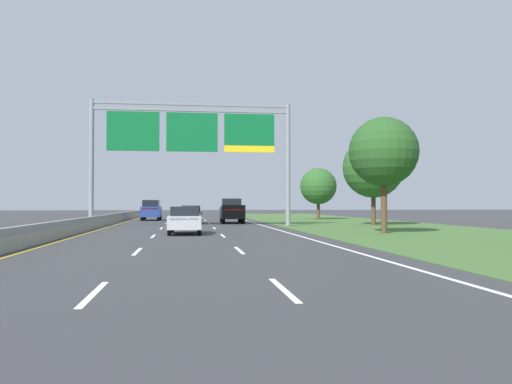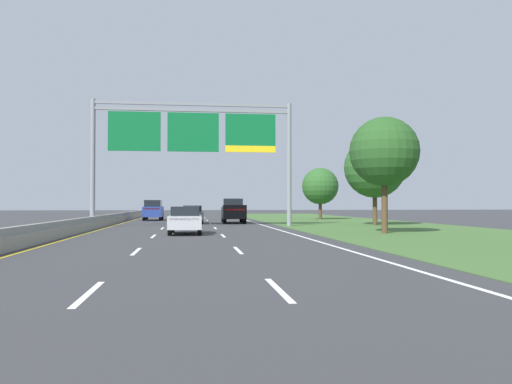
# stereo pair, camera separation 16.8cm
# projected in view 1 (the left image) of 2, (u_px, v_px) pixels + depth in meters

# --- Properties ---
(ground_plane) EXTENTS (220.00, 220.00, 0.00)m
(ground_plane) POSITION_uv_depth(u_px,v_px,m) (188.00, 230.00, 34.61)
(ground_plane) COLOR #333335
(lane_striping) EXTENTS (11.96, 106.00, 0.01)m
(lane_striping) POSITION_uv_depth(u_px,v_px,m) (188.00, 230.00, 34.16)
(lane_striping) COLOR white
(lane_striping) RESTS_ON ground
(grass_verge_right) EXTENTS (14.00, 110.00, 0.02)m
(grass_verge_right) POSITION_uv_depth(u_px,v_px,m) (391.00, 229.00, 36.44)
(grass_verge_right) COLOR #3D602D
(grass_verge_right) RESTS_ON ground
(median_barrier_concrete) EXTENTS (0.60, 110.00, 0.85)m
(median_barrier_concrete) POSITION_uv_depth(u_px,v_px,m) (84.00, 225.00, 33.76)
(median_barrier_concrete) COLOR gray
(median_barrier_concrete) RESTS_ON ground
(overhead_sign_gantry) EXTENTS (15.06, 0.42, 9.47)m
(overhead_sign_gantry) POSITION_uv_depth(u_px,v_px,m) (192.00, 138.00, 39.59)
(overhead_sign_gantry) COLOR gray
(overhead_sign_gantry) RESTS_ON ground
(pickup_truck_black) EXTENTS (2.13, 5.45, 2.20)m
(pickup_truck_black) POSITION_uv_depth(u_px,v_px,m) (232.00, 211.00, 47.36)
(pickup_truck_black) COLOR black
(pickup_truck_black) RESTS_ON ground
(car_silver_centre_lane_sedan) EXTENTS (1.89, 4.43, 1.57)m
(car_silver_centre_lane_sedan) POSITION_uv_depth(u_px,v_px,m) (185.00, 220.00, 30.03)
(car_silver_centre_lane_sedan) COLOR #B2B5BA
(car_silver_centre_lane_sedan) RESTS_ON ground
(car_blue_left_lane_suv) EXTENTS (1.93, 4.71, 2.11)m
(car_blue_left_lane_suv) POSITION_uv_depth(u_px,v_px,m) (151.00, 210.00, 55.01)
(car_blue_left_lane_suv) COLOR navy
(car_blue_left_lane_suv) RESTS_ON ground
(car_grey_centre_lane_sedan) EXTENTS (1.94, 4.45, 1.57)m
(car_grey_centre_lane_sedan) POSITION_uv_depth(u_px,v_px,m) (190.00, 214.00, 46.09)
(car_grey_centre_lane_sedan) COLOR slate
(car_grey_centre_lane_sedan) RESTS_ON ground
(roadside_tree_mid) EXTENTS (4.03, 4.03, 6.77)m
(roadside_tree_mid) POSITION_uv_depth(u_px,v_px,m) (384.00, 152.00, 30.55)
(roadside_tree_mid) COLOR #4C3823
(roadside_tree_mid) RESTS_ON ground
(roadside_tree_far) EXTENTS (4.92, 4.92, 7.13)m
(roadside_tree_far) POSITION_uv_depth(u_px,v_px,m) (373.00, 168.00, 42.49)
(roadside_tree_far) COLOR #4C3823
(roadside_tree_far) RESTS_ON ground
(roadside_tree_distant) EXTENTS (4.04, 4.04, 5.71)m
(roadside_tree_distant) POSITION_uv_depth(u_px,v_px,m) (318.00, 186.00, 58.40)
(roadside_tree_distant) COLOR #4C3823
(roadside_tree_distant) RESTS_ON ground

